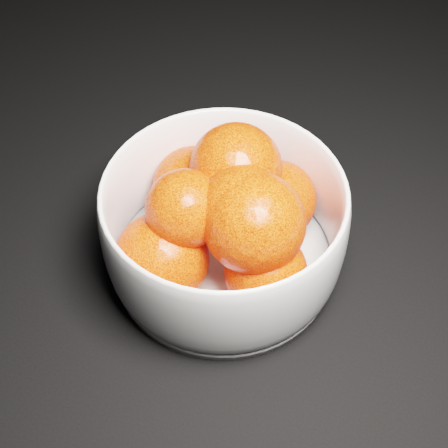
% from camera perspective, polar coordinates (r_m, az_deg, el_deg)
% --- Properties ---
extents(ground, '(3.00, 3.00, 0.00)m').
position_cam_1_polar(ground, '(0.61, 3.07, -0.00)').
color(ground, black).
rests_on(ground, ground).
extents(bowl, '(0.21, 0.21, 0.10)m').
position_cam_1_polar(bowl, '(0.54, 0.00, -0.35)').
color(bowl, silver).
rests_on(bowl, ground).
extents(orange_pile, '(0.17, 0.18, 0.12)m').
position_cam_1_polar(orange_pile, '(0.52, 0.23, 0.86)').
color(orange_pile, '#FF350C').
rests_on(orange_pile, bowl).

